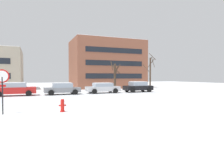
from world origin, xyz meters
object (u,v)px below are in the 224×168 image
parked_car_red (15,89)px  parked_car_silver (103,88)px  stop_sign (2,83)px  parked_car_gray (62,88)px  fire_hydrant (62,105)px  parked_car_black (138,87)px

parked_car_red → parked_car_silver: bearing=-0.5°
stop_sign → parked_car_gray: 12.80m
fire_hydrant → parked_car_silver: 14.06m
stop_sign → parked_car_black: bearing=37.7°
parked_car_silver → parked_car_black: size_ratio=1.10×
parked_car_gray → parked_car_black: bearing=0.4°
parked_car_red → parked_car_silver: (10.39, -0.09, -0.07)m
fire_hydrant → parked_car_silver: size_ratio=0.19×
stop_sign → fire_hydrant: stop_sign is taller
parked_car_gray → stop_sign: bearing=-112.7°
stop_sign → fire_hydrant: size_ratio=3.03×
parked_car_red → parked_car_silver: size_ratio=1.04×
fire_hydrant → stop_sign: bearing=173.3°
parked_car_gray → fire_hydrant: bearing=-97.8°
parked_car_red → parked_car_gray: size_ratio=1.07×
parked_car_red → parked_car_gray: bearing=-2.4°
stop_sign → parked_car_silver: size_ratio=0.59×
parked_car_silver → fire_hydrant: bearing=-119.2°
parked_car_black → fire_hydrant: bearing=-134.6°
parked_car_red → parked_car_gray: parked_car_red is taller
fire_hydrant → parked_car_gray: bearing=82.2°
parked_car_black → parked_car_red: bearing=179.5°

